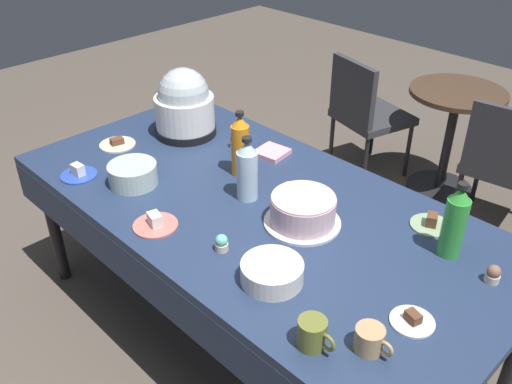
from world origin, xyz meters
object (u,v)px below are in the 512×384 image
(soda_bottle_orange_juice, at_px, (240,146))
(maroon_chair_left, at_px, (365,110))
(glass_salad_bowl, at_px, (133,174))
(coffee_mug_olive, at_px, (313,334))
(soda_bottle_water, at_px, (246,171))
(frosted_layer_cake, at_px, (303,211))
(dessert_plate_coral, at_px, (155,223))
(cupcake_mint, at_px, (222,243))
(cupcake_rose, at_px, (493,274))
(cupcake_cocoa, at_px, (288,189))
(soda_bottle_lime_soda, at_px, (455,222))
(maroon_chair_right, at_px, (506,160))
(dessert_plate_white, at_px, (412,320))
(dessert_plate_cobalt, at_px, (79,173))
(slow_cooker, at_px, (184,105))
(potluck_table, at_px, (256,214))
(coffee_mug_tan, at_px, (370,340))
(ceramic_snack_bowl, at_px, (272,272))
(dessert_plate_cream, at_px, (117,144))
(cupcake_vanilla, at_px, (235,141))
(dessert_plate_sage, at_px, (431,223))
(coffee_mug_red, at_px, (183,104))
(round_cafe_table, at_px, (452,123))

(soda_bottle_orange_juice, xyz_separation_m, maroon_chair_left, (-0.35, 1.48, -0.40))
(glass_salad_bowl, height_order, coffee_mug_olive, coffee_mug_olive)
(soda_bottle_water, distance_m, coffee_mug_olive, 0.85)
(frosted_layer_cake, bearing_deg, dessert_plate_coral, -132.88)
(soda_bottle_orange_juice, bearing_deg, cupcake_mint, -50.28)
(cupcake_rose, relative_size, cupcake_cocoa, 1.00)
(soda_bottle_lime_soda, relative_size, maroon_chair_right, 0.35)
(coffee_mug_olive, bearing_deg, dessert_plate_white, 61.48)
(dessert_plate_cobalt, distance_m, maroon_chair_right, 2.32)
(soda_bottle_lime_soda, bearing_deg, slow_cooker, -177.45)
(potluck_table, bearing_deg, dessert_plate_coral, -111.04)
(dessert_plate_white, bearing_deg, frosted_layer_cake, 165.34)
(coffee_mug_tan, xyz_separation_m, maroon_chair_right, (-0.39, 1.92, -0.30))
(dessert_plate_white, height_order, coffee_mug_tan, coffee_mug_tan)
(frosted_layer_cake, xyz_separation_m, ceramic_snack_bowl, (0.15, -0.33, -0.02))
(glass_salad_bowl, bearing_deg, slow_cooker, 115.69)
(dessert_plate_cream, relative_size, cupcake_rose, 2.62)
(glass_salad_bowl, bearing_deg, ceramic_snack_bowl, -1.84)
(soda_bottle_water, distance_m, maroon_chair_right, 1.71)
(cupcake_vanilla, bearing_deg, dessert_plate_sage, 5.18)
(dessert_plate_coral, height_order, coffee_mug_olive, coffee_mug_olive)
(cupcake_rose, height_order, coffee_mug_tan, coffee_mug_tan)
(frosted_layer_cake, bearing_deg, potluck_table, -174.86)
(dessert_plate_coral, bearing_deg, soda_bottle_lime_soda, 36.67)
(coffee_mug_olive, xyz_separation_m, coffee_mug_red, (-1.62, 0.79, -0.00))
(slow_cooker, relative_size, dessert_plate_sage, 2.17)
(soda_bottle_orange_juice, xyz_separation_m, coffee_mug_red, (-0.72, 0.24, -0.10))
(cupcake_vanilla, bearing_deg, maroon_chair_right, 57.64)
(dessert_plate_white, relative_size, coffee_mug_red, 1.15)
(cupcake_cocoa, bearing_deg, coffee_mug_red, 167.35)
(potluck_table, distance_m, dessert_plate_coral, 0.44)
(cupcake_rose, bearing_deg, dessert_plate_coral, -149.67)
(potluck_table, xyz_separation_m, soda_bottle_water, (-0.05, -0.00, 0.19))
(coffee_mug_red, bearing_deg, cupcake_mint, -31.94)
(coffee_mug_olive, bearing_deg, cupcake_vanilla, 147.40)
(coffee_mug_red, relative_size, maroon_chair_right, 0.15)
(dessert_plate_cobalt, height_order, coffee_mug_tan, coffee_mug_tan)
(slow_cooker, bearing_deg, coffee_mug_red, 144.73)
(dessert_plate_coral, relative_size, cupcake_mint, 2.63)
(dessert_plate_sage, xyz_separation_m, dessert_plate_white, (0.23, -0.50, -0.00))
(dessert_plate_cobalt, xyz_separation_m, maroon_chair_right, (1.13, 2.01, -0.27))
(dessert_plate_cobalt, height_order, cupcake_vanilla, cupcake_vanilla)
(cupcake_vanilla, distance_m, round_cafe_table, 1.62)
(ceramic_snack_bowl, bearing_deg, frosted_layer_cake, 114.69)
(dessert_plate_white, distance_m, cupcake_cocoa, 0.82)
(ceramic_snack_bowl, xyz_separation_m, soda_bottle_orange_juice, (-0.61, 0.43, 0.10))
(soda_bottle_orange_juice, height_order, maroon_chair_left, soda_bottle_orange_juice)
(coffee_mug_tan, height_order, maroon_chair_right, maroon_chair_right)
(dessert_plate_coral, relative_size, soda_bottle_orange_juice, 0.59)
(cupcake_mint, xyz_separation_m, coffee_mug_tan, (0.66, -0.00, 0.01))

